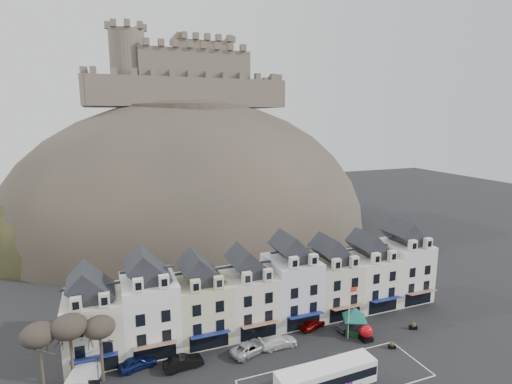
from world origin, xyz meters
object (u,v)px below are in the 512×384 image
red_buoy (366,332)px  car_white (278,342)px  bus (326,378)px  car_black (183,362)px  car_navy (137,363)px  car_charcoal (350,326)px  white_van (84,378)px  car_maroon (312,324)px  flagpole (350,309)px  car_silver (250,348)px  bus_shelter (355,313)px

red_buoy → car_white: (-11.60, 2.83, -0.39)m
bus → car_black: bearing=142.3°
car_navy → bus: bearing=-134.9°
car_black → car_charcoal: bearing=-95.6°
car_charcoal → red_buoy: bearing=-179.4°
car_charcoal → white_van: bearing=77.8°
car_maroon → car_navy: bearing=71.8°
flagpole → car_white: flagpole is taller
flagpole → car_maroon: bearing=128.6°
red_buoy → flagpole: bearing=147.9°
car_white → bus: bearing=-174.3°
bus → car_maroon: 13.50m
car_silver → white_van: bearing=67.4°
red_buoy → car_charcoal: (-0.59, 2.83, -0.50)m
flagpole → car_black: size_ratio=1.59×
car_black → car_maroon: car_black is taller
red_buoy → car_silver: red_buoy is taller
bus_shelter → car_silver: bearing=-158.2°
flagpole → bus_shelter: bearing=28.9°
car_silver → red_buoy: bearing=-121.2°
car_silver → flagpole: bearing=-117.7°
red_buoy → car_silver: size_ratio=0.43×
car_white → car_maroon: car_white is taller
car_black → car_white: bearing=-95.6°
bus_shelter → car_charcoal: size_ratio=1.44×
car_black → car_silver: bearing=-95.6°
car_white → car_charcoal: car_white is taller
red_buoy → car_black: red_buoy is taller
car_black → car_maroon: size_ratio=1.13×
car_navy → car_silver: bearing=-110.8°
car_white → car_charcoal: size_ratio=1.32×
bus_shelter → red_buoy: bearing=-51.1°
car_black → car_maroon: 19.00m
bus → flagpole: size_ratio=1.53×
car_white → car_black: bearing=88.7°
bus_shelter → bus: bearing=-112.6°
bus_shelter → car_navy: size_ratio=1.24×
red_buoy → car_black: bearing=173.3°
red_buoy → car_charcoal: 2.93m
red_buoy → car_black: 24.21m
car_black → white_van: bearing=81.6°
white_van → car_maroon: white_van is taller
bus_shelter → car_white: size_ratio=1.09×
red_buoy → car_navy: 29.54m
bus_shelter → car_white: 11.37m
red_buoy → flagpole: flagpole is taller
bus → car_black: size_ratio=2.44×
car_black → car_silver: 8.44m
bus → car_navy: bus is taller
car_navy → car_black: size_ratio=0.94×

